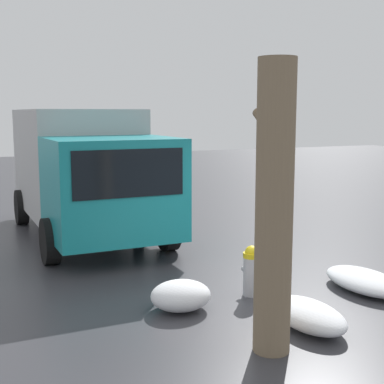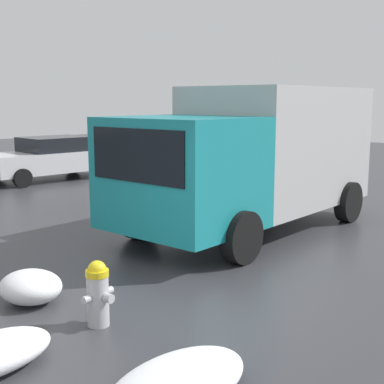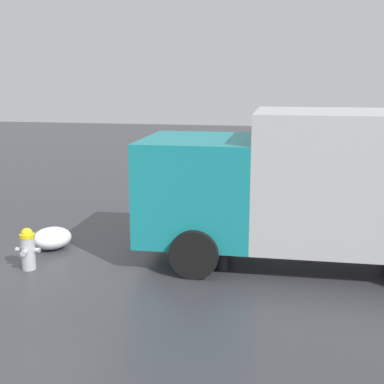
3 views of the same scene
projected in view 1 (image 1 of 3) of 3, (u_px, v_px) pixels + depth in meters
ground_plane at (251, 295)px, 8.55m from camera, size 60.00×60.00×0.00m
fire_hydrant at (252, 270)px, 8.49m from camera, size 0.47×0.38×0.81m
tree_trunk at (274, 208)px, 6.31m from camera, size 0.69×0.45×3.52m
delivery_truck at (85, 168)px, 12.53m from camera, size 6.42×2.79×2.97m
pedestrian at (138, 208)px, 11.42m from camera, size 0.35×0.35×1.59m
snow_pile_by_hydrant at (365, 281)px, 8.77m from camera, size 1.59×0.90×0.32m
snow_pile_curbside at (181, 295)px, 7.89m from camera, size 0.80×0.91×0.44m
snow_pile_by_tree at (308, 315)px, 7.25m from camera, size 1.35×0.77×0.35m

